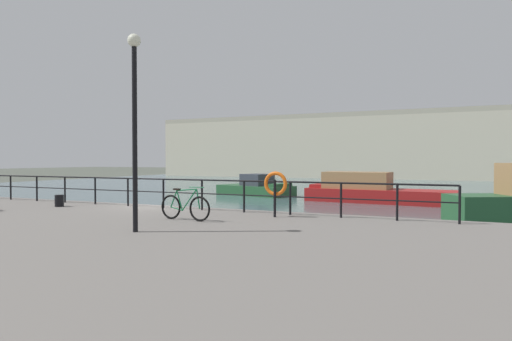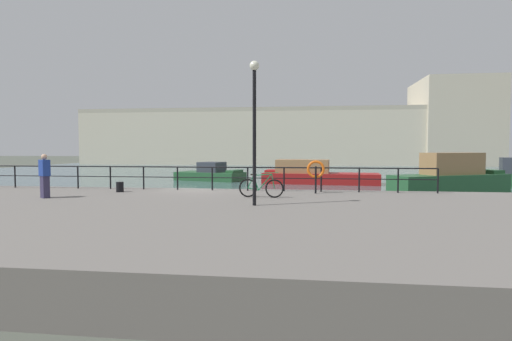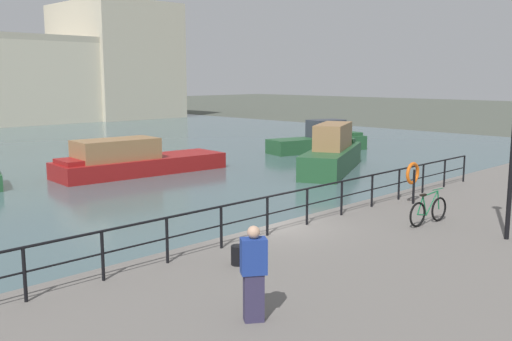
{
  "view_description": "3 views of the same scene",
  "coord_description": "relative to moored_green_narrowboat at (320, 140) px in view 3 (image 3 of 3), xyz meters",
  "views": [
    {
      "loc": [
        10.3,
        -13.82,
        2.81
      ],
      "look_at": [
        2.35,
        3.97,
        2.33
      ],
      "focal_mm": 30.58,
      "sensor_mm": 36.0,
      "label": 1
    },
    {
      "loc": [
        5.14,
        -18.95,
        2.98
      ],
      "look_at": [
        2.4,
        2.15,
        1.81
      ],
      "focal_mm": 28.89,
      "sensor_mm": 36.0,
      "label": 2
    },
    {
      "loc": [
        -11.58,
        -11.1,
        5.22
      ],
      "look_at": [
        2.52,
        3.07,
        1.99
      ],
      "focal_mm": 40.51,
      "sensor_mm": 36.0,
      "label": 3
    }
  ],
  "objects": [
    {
      "name": "parked_bicycle",
      "position": [
        -17.21,
        -17.82,
        0.66
      ],
      "size": [
        1.77,
        0.22,
        0.98
      ],
      "rotation": [
        0.0,
        0.0,
        -0.09
      ],
      "color": "black",
      "rests_on": "quay_promenade"
    },
    {
      "name": "moored_green_narrowboat",
      "position": [
        0.0,
        0.0,
        0.0
      ],
      "size": [
        7.79,
        3.74,
        2.23
      ],
      "rotation": [
        0.0,
        0.0,
        -0.24
      ],
      "color": "#23512D",
      "rests_on": "water_basin"
    },
    {
      "name": "quay_railing",
      "position": [
        -20.54,
        -15.41,
        1.01
      ],
      "size": [
        21.25,
        0.07,
        1.08
      ],
      "color": "black",
      "rests_on": "quay_promenade"
    },
    {
      "name": "mooring_bollard",
      "position": [
        -23.56,
        -16.63,
        0.49
      ],
      "size": [
        0.32,
        0.32,
        0.44
      ],
      "primitive_type": "cylinder",
      "color": "black",
      "rests_on": "quay_promenade"
    },
    {
      "name": "moored_small_launch",
      "position": [
        -14.94,
        0.93,
        -0.03
      ],
      "size": [
        9.68,
        3.56,
        1.99
      ],
      "rotation": [
        0.0,
        0.0,
        3.06
      ],
      "color": "maroon",
      "rests_on": "water_basin"
    },
    {
      "name": "ground_plane",
      "position": [
        -20.49,
        -14.66,
        -0.78
      ],
      "size": [
        240.0,
        240.0,
        0.0
      ],
      "primitive_type": "plane",
      "color": "#4C5147"
    },
    {
      "name": "moored_red_daysailer",
      "position": [
        -6.39,
        -6.02,
        0.24
      ],
      "size": [
        8.18,
        5.51,
        2.66
      ],
      "rotation": [
        0.0,
        0.0,
        0.47
      ],
      "color": "#23512D",
      "rests_on": "water_basin"
    },
    {
      "name": "life_ring_stand",
      "position": [
        -15.08,
        -16.06,
        1.25
      ],
      "size": [
        0.75,
        0.16,
        1.4
      ],
      "color": "black",
      "rests_on": "quay_promenade"
    },
    {
      "name": "quay_promenade",
      "position": [
        -20.49,
        -21.16,
        -0.26
      ],
      "size": [
        56.0,
        13.0,
        1.06
      ],
      "primitive_type": "cube",
      "color": "slate",
      "rests_on": "ground_plane"
    },
    {
      "name": "standing_person",
      "position": [
        -25.44,
        -19.03,
        1.13
      ],
      "size": [
        0.52,
        0.48,
        1.69
      ],
      "rotation": [
        0.0,
        0.0,
        0.96
      ],
      "color": "#332D4C",
      "rests_on": "quay_promenade"
    }
  ]
}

